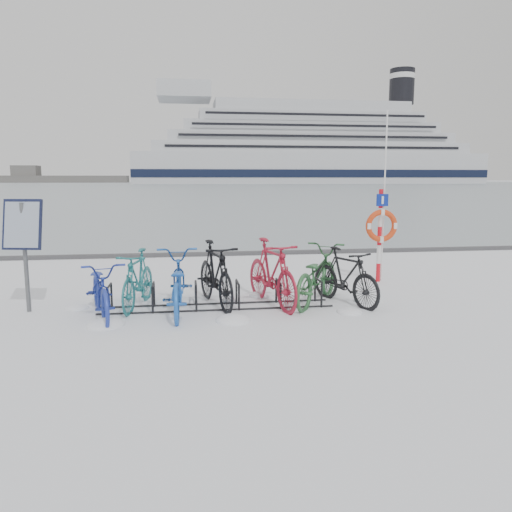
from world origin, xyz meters
name	(u,v)px	position (x,y,z in m)	size (l,w,h in m)	color
ground	(217,308)	(0.00, 0.00, 0.00)	(900.00, 900.00, 0.00)	white
ice_sheet	(187,185)	(0.00, 155.00, 0.01)	(400.00, 298.00, 0.02)	#9FAAB3
quay_edge	(204,254)	(0.00, 5.90, 0.05)	(400.00, 0.25, 0.10)	#3F3F42
bike_rack	(217,298)	(0.00, 0.00, 0.18)	(4.00, 0.48, 0.46)	black
info_board	(23,231)	(-3.15, 0.16, 1.36)	(0.66, 0.35, 1.89)	#595B5E
lifebuoy_station	(381,226)	(3.61, 1.68, 1.22)	(0.70, 0.22, 3.62)	red
cruise_ferry	(308,152)	(48.76, 192.25, 12.50)	(139.74, 26.35, 45.91)	silver
bike_0	(101,287)	(-1.88, -0.28, 0.49)	(0.65, 1.86, 0.98)	#23369F
bike_1	(138,278)	(-1.35, 0.27, 0.52)	(0.49, 1.72, 1.03)	#206E72
bike_2	(177,281)	(-0.68, -0.19, 0.53)	(0.70, 2.01, 1.06)	blue
bike_3	(215,273)	(-0.01, 0.19, 0.58)	(0.55, 1.95, 1.17)	black
bike_4	(272,271)	(0.97, 0.09, 0.60)	(0.57, 2.00, 1.20)	#A51B30
bike_5	(316,273)	(1.80, 0.15, 0.53)	(0.71, 2.03, 1.06)	#2F6337
bike_6	(345,275)	(2.29, 0.01, 0.52)	(0.49, 1.72, 1.04)	black
snow_drifts	(223,310)	(0.10, -0.17, 0.00)	(5.52, 2.14, 0.21)	white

